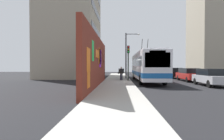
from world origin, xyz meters
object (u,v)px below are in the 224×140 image
(city_bus, at_px, (147,66))
(parked_car_white, at_px, (165,72))
(street_lamp, at_px, (128,52))
(parked_car_red, at_px, (189,74))
(parked_car_silver, at_px, (211,77))
(pedestrian_midblock, at_px, (121,72))
(traffic_light, at_px, (128,57))
(parked_car_black, at_px, (175,73))

(city_bus, relative_size, parked_car_white, 2.63)
(street_lamp, bearing_deg, city_bus, -152.89)
(parked_car_red, bearing_deg, city_bus, 99.97)
(parked_car_silver, relative_size, parked_car_red, 0.88)
(parked_car_white, xyz_separation_m, pedestrian_midblock, (-12.19, 8.15, 0.23))
(pedestrian_midblock, distance_m, traffic_light, 2.14)
(parked_car_black, height_order, traffic_light, traffic_light)
(parked_car_silver, distance_m, parked_car_red, 5.37)
(traffic_light, distance_m, street_lamp, 4.45)
(traffic_light, bearing_deg, parked_car_black, -46.18)
(city_bus, relative_size, parked_car_black, 3.04)
(parked_car_silver, bearing_deg, street_lamp, 40.70)
(pedestrian_midblock, bearing_deg, parked_car_white, -33.75)
(parked_car_silver, bearing_deg, parked_car_white, 0.00)
(parked_car_red, bearing_deg, traffic_light, 100.28)
(parked_car_black, distance_m, traffic_light, 10.39)
(parked_car_black, height_order, parked_car_white, same)
(city_bus, xyz_separation_m, pedestrian_midblock, (0.44, 2.95, -0.80))
(traffic_light, bearing_deg, parked_car_white, -29.39)
(parked_car_black, relative_size, parked_car_white, 0.87)
(parked_car_red, xyz_separation_m, parked_car_white, (11.72, 0.00, 0.00))
(city_bus, bearing_deg, street_lamp, 27.11)
(parked_car_red, relative_size, parked_car_black, 1.19)
(pedestrian_midblock, distance_m, street_lamp, 4.51)
(parked_car_silver, distance_m, street_lamp, 11.45)
(city_bus, xyz_separation_m, parked_car_red, (0.91, -5.20, -1.03))
(parked_car_black, relative_size, traffic_light, 1.02)
(parked_car_red, distance_m, traffic_light, 7.74)
(city_bus, bearing_deg, parked_car_white, -22.38)
(parked_car_silver, xyz_separation_m, parked_car_black, (11.08, 0.00, -0.00))
(parked_car_black, bearing_deg, parked_car_red, -180.00)
(parked_car_red, bearing_deg, parked_car_silver, 180.00)
(city_bus, bearing_deg, parked_car_black, -38.10)
(city_bus, distance_m, parked_car_white, 13.70)
(traffic_light, bearing_deg, street_lamp, -1.77)
(parked_car_white, bearing_deg, parked_car_black, 180.00)
(parked_car_silver, relative_size, traffic_light, 1.07)
(parked_car_silver, distance_m, parked_car_black, 11.08)
(city_bus, xyz_separation_m, parked_car_silver, (-4.45, -5.20, -1.04))
(parked_car_red, relative_size, pedestrian_midblock, 3.09)
(parked_car_silver, height_order, pedestrian_midblock, pedestrian_midblock)
(city_bus, distance_m, traffic_light, 2.41)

